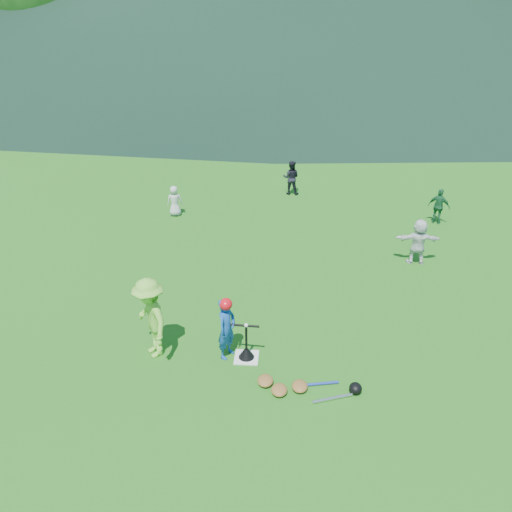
{
  "coord_description": "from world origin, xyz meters",
  "views": [
    {
      "loc": [
        0.72,
        -7.51,
        5.93
      ],
      "look_at": [
        0.0,
        2.5,
        0.9
      ],
      "focal_mm": 35.0,
      "sensor_mm": 36.0,
      "label": 1
    }
  ],
  "objects": [
    {
      "name": "batter_gear",
      "position": [
        -0.34,
        0.05,
        1.1
      ],
      "size": [
        0.73,
        0.26,
        0.58
      ],
      "color": "red",
      "rests_on": "ground"
    },
    {
      "name": "equipment_pile",
      "position": [
        0.99,
        -0.8,
        0.07
      ],
      "size": [
        1.8,
        0.64,
        0.19
      ],
      "color": "olive",
      "rests_on": "ground"
    },
    {
      "name": "adult_coach",
      "position": [
        -1.77,
        0.01,
        0.8
      ],
      "size": [
        1.08,
        1.19,
        1.6
      ],
      "primitive_type": "imported",
      "rotation": [
        0.0,
        0.0,
        -0.96
      ],
      "color": "#79C83A",
      "rests_on": "ground"
    },
    {
      "name": "fielder_d",
      "position": [
        4.0,
        4.2,
        0.6
      ],
      "size": [
        1.12,
        0.36,
        1.2
      ],
      "primitive_type": "imported",
      "rotation": [
        0.0,
        0.0,
        3.14
      ],
      "color": "white",
      "rests_on": "ground"
    },
    {
      "name": "fielder_b",
      "position": [
        0.74,
        9.29,
        0.59
      ],
      "size": [
        0.62,
        0.51,
        1.19
      ],
      "primitive_type": "imported",
      "rotation": [
        0.0,
        0.0,
        3.03
      ],
      "color": "black",
      "rests_on": "ground"
    },
    {
      "name": "baseball",
      "position": [
        0.0,
        0.0,
        0.74
      ],
      "size": [
        0.08,
        0.08,
        0.08
      ],
      "primitive_type": "sphere",
      "color": "white",
      "rests_on": "batting_tee"
    },
    {
      "name": "fielder_c",
      "position": [
        5.21,
        6.93,
        0.54
      ],
      "size": [
        0.69,
        0.53,
        1.09
      ],
      "primitive_type": "imported",
      "rotation": [
        0.0,
        0.0,
        2.65
      ],
      "color": "#1C5E33",
      "rests_on": "ground"
    },
    {
      "name": "fielder_a",
      "position": [
        -2.88,
        7.0,
        0.48
      ],
      "size": [
        0.53,
        0.41,
        0.96
      ],
      "primitive_type": "imported",
      "rotation": [
        0.0,
        0.0,
        3.38
      ],
      "color": "silver",
      "rests_on": "ground"
    },
    {
      "name": "batter_child",
      "position": [
        -0.37,
        0.05,
        0.61
      ],
      "size": [
        0.46,
        0.53,
        1.22
      ],
      "primitive_type": "imported",
      "rotation": [
        0.0,
        0.0,
        1.11
      ],
      "color": "#154896",
      "rests_on": "ground"
    },
    {
      "name": "ground",
      "position": [
        0.0,
        0.0,
        0.0
      ],
      "size": [
        120.0,
        120.0,
        0.0
      ],
      "primitive_type": "plane",
      "color": "#256316",
      "rests_on": "ground"
    },
    {
      "name": "outfield_fence",
      "position": [
        0.0,
        28.0,
        0.7
      ],
      "size": [
        70.07,
        0.08,
        1.33
      ],
      "color": "gray",
      "rests_on": "ground"
    },
    {
      "name": "home_plate",
      "position": [
        0.0,
        0.0,
        0.01
      ],
      "size": [
        0.45,
        0.45,
        0.02
      ],
      "primitive_type": "cube",
      "color": "silver",
      "rests_on": "ground"
    },
    {
      "name": "batting_tee",
      "position": [
        0.0,
        0.0,
        0.13
      ],
      "size": [
        0.3,
        0.3,
        0.68
      ],
      "color": "black",
      "rests_on": "home_plate"
    }
  ]
}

